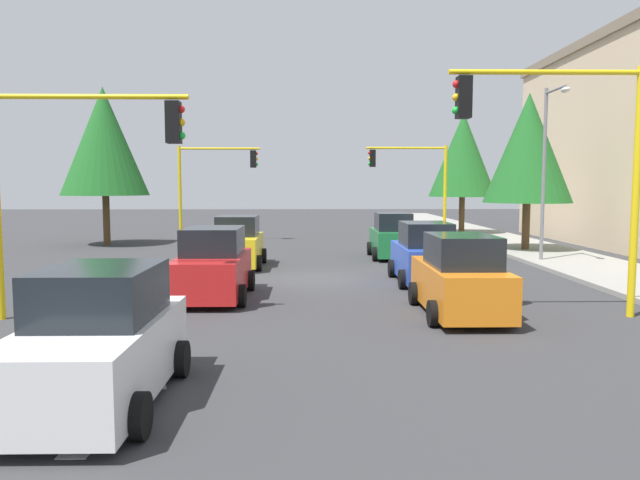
{
  "coord_description": "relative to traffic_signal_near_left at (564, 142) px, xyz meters",
  "views": [
    {
      "loc": [
        20.13,
        -0.24,
        3.15
      ],
      "look_at": [
        -1.35,
        0.16,
        1.2
      ],
      "focal_mm": 33.8,
      "sensor_mm": 36.0,
      "label": 1
    }
  ],
  "objects": [
    {
      "name": "car_red",
      "position": [
        -2.61,
        -8.66,
        -3.27
      ],
      "size": [
        4.04,
        2.09,
        1.98
      ],
      "color": "red",
      "rests_on": "ground"
    },
    {
      "name": "lane_arrow_near",
      "position": [
        5.51,
        -8.73,
        -4.17
      ],
      "size": [
        2.4,
        1.1,
        1.1
      ],
      "color": "silver",
      "rests_on": "ground"
    },
    {
      "name": "car_orange",
      "position": [
        -0.26,
        -2.31,
        -3.28
      ],
      "size": [
        4.05,
        1.98,
        1.98
      ],
      "color": "orange",
      "rests_on": "ground"
    },
    {
      "name": "car_blue",
      "position": [
        -5.14,
        -2.23,
        -3.28
      ],
      "size": [
        3.87,
        1.98,
        1.98
      ],
      "color": "blue",
      "rests_on": "ground"
    },
    {
      "name": "tree_opposite_side",
      "position": [
        -18.0,
        -16.73,
        1.27
      ],
      "size": [
        4.53,
        4.53,
        8.29
      ],
      "color": "brown",
      "rests_on": "ground"
    },
    {
      "name": "traffic_signal_near_right",
      "position": [
        0.0,
        -11.38,
        -0.38
      ],
      "size": [
        0.36,
        4.59,
        5.33
      ],
      "color": "yellow",
      "rests_on": "ground"
    },
    {
      "name": "ground_plane",
      "position": [
        -6.0,
        -5.73,
        -4.17
      ],
      "size": [
        120.0,
        120.0,
        0.0
      ],
      "primitive_type": "plane",
      "color": "#353538"
    },
    {
      "name": "sidewalk_kerb",
      "position": [
        -11.0,
        4.77,
        -4.1
      ],
      "size": [
        80.0,
        4.0,
        0.15
      ],
      "primitive_type": "cube",
      "color": "gray",
      "rests_on": "ground"
    },
    {
      "name": "street_lamp_curbside",
      "position": [
        -9.61,
        3.47,
        0.18
      ],
      "size": [
        2.15,
        0.28,
        7.0
      ],
      "color": "slate",
      "rests_on": "ground"
    },
    {
      "name": "car_green",
      "position": [
        -11.82,
        -2.34,
        -3.28
      ],
      "size": [
        3.65,
        1.95,
        1.98
      ],
      "color": "#1E7238",
      "rests_on": "ground"
    },
    {
      "name": "traffic_signal_far_right",
      "position": [
        -20.0,
        -11.38,
        -0.37
      ],
      "size": [
        0.36,
        4.59,
        5.36
      ],
      "color": "yellow",
      "rests_on": "ground"
    },
    {
      "name": "tree_roadside_far",
      "position": [
        -24.0,
        3.77,
        0.9
      ],
      "size": [
        4.23,
        4.23,
        7.73
      ],
      "color": "brown",
      "rests_on": "ground"
    },
    {
      "name": "car_yellow",
      "position": [
        -9.1,
        -8.74,
        -3.28
      ],
      "size": [
        3.85,
        2.04,
        1.98
      ],
      "color": "yellow",
      "rests_on": "ground"
    },
    {
      "name": "tree_roadside_mid",
      "position": [
        -14.0,
        4.27,
        0.71
      ],
      "size": [
        4.07,
        4.07,
        7.44
      ],
      "color": "brown",
      "rests_on": "ground"
    },
    {
      "name": "car_white",
      "position": [
        5.56,
        -9.01,
        -3.28
      ],
      "size": [
        3.98,
        2.05,
        1.98
      ],
      "color": "white",
      "rests_on": "ground"
    },
    {
      "name": "traffic_signal_near_left",
      "position": [
        0.0,
        0.0,
        0.0
      ],
      "size": [
        0.36,
        4.59,
        5.92
      ],
      "color": "yellow",
      "rests_on": "ground"
    },
    {
      "name": "traffic_signal_far_left",
      "position": [
        -20.0,
        -0.08,
        -0.34
      ],
      "size": [
        0.36,
        4.59,
        5.4
      ],
      "color": "yellow",
      "rests_on": "ground"
    }
  ]
}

